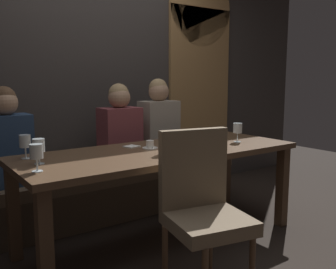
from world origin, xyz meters
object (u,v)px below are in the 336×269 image
(wine_glass_end_left, at_px, (36,153))
(chair_near_side, at_px, (202,202))
(banquette_bench, at_px, (120,191))
(diner_far_end, at_px, (159,123))
(espresso_cup, at_px, (150,145))
(dining_table, at_px, (162,160))
(wine_glass_far_right, at_px, (25,142))
(wine_glass_end_right, at_px, (222,135))
(diner_bearded, at_px, (120,129))
(fork_on_table, at_px, (181,142))
(diner_redhead, at_px, (7,139))
(wine_glass_near_left, at_px, (238,129))
(wine_glass_center_back, at_px, (39,146))
(wine_glass_far_left, at_px, (164,138))
(dessert_plate, at_px, (195,139))

(wine_glass_end_left, bearing_deg, chair_near_side, -36.32)
(wine_glass_end_left, bearing_deg, banquette_bench, 40.55)
(diner_far_end, bearing_deg, espresso_cup, -128.90)
(dining_table, height_order, wine_glass_far_right, wine_glass_far_right)
(wine_glass_end_right, bearing_deg, diner_bearded, 108.96)
(chair_near_side, relative_size, wine_glass_end_left, 5.98)
(chair_near_side, relative_size, fork_on_table, 5.76)
(diner_bearded, distance_m, wine_glass_end_left, 1.31)
(wine_glass_end_left, distance_m, fork_on_table, 1.36)
(banquette_bench, distance_m, diner_redhead, 1.13)
(dining_table, bearing_deg, wine_glass_far_right, 164.64)
(espresso_cup, bearing_deg, wine_glass_end_right, -42.76)
(dining_table, xyz_separation_m, chair_near_side, (-0.21, -0.72, -0.09))
(banquette_bench, bearing_deg, wine_glass_near_left, -48.52)
(banquette_bench, bearing_deg, wine_glass_end_left, -139.45)
(diner_far_end, bearing_deg, wine_glass_center_back, -153.72)
(diner_far_end, distance_m, wine_glass_far_left, 1.04)
(wine_glass_center_back, height_order, wine_glass_far_right, same)
(wine_glass_center_back, relative_size, wine_glass_far_right, 1.00)
(wine_glass_center_back, xyz_separation_m, wine_glass_far_right, (-0.02, 0.22, -0.00))
(diner_redhead, relative_size, wine_glass_end_left, 4.72)
(wine_glass_far_left, relative_size, wine_glass_end_right, 1.00)
(diner_far_end, bearing_deg, wine_glass_far_left, -122.11)
(banquette_bench, xyz_separation_m, wine_glass_far_right, (-0.95, -0.44, 0.62))
(banquette_bench, bearing_deg, espresso_cup, -95.15)
(wine_glass_end_right, bearing_deg, wine_glass_far_left, 161.74)
(wine_glass_near_left, bearing_deg, diner_redhead, 154.06)
(dining_table, bearing_deg, dessert_plate, 19.63)
(diner_redhead, bearing_deg, diner_far_end, 0.65)
(diner_bearded, distance_m, wine_glass_end_right, 1.05)
(dining_table, bearing_deg, wine_glass_end_right, -40.23)
(chair_near_side, distance_m, wine_glass_end_right, 0.76)
(wine_glass_center_back, distance_m, wine_glass_end_right, 1.32)
(diner_bearded, bearing_deg, chair_near_side, -98.89)
(chair_near_side, distance_m, diner_bearded, 1.46)
(diner_bearded, bearing_deg, wine_glass_far_right, -155.69)
(wine_glass_center_back, bearing_deg, wine_glass_near_left, -5.18)
(wine_glass_end_left, bearing_deg, diner_far_end, 30.97)
(dessert_plate, distance_m, fork_on_table, 0.14)
(diner_bearded, distance_m, fork_on_table, 0.61)
(diner_far_end, bearing_deg, dessert_plate, -89.74)
(diner_bearded, relative_size, wine_glass_far_left, 4.79)
(wine_glass_far_left, distance_m, wine_glass_far_right, 0.95)
(banquette_bench, distance_m, wine_glass_near_left, 1.25)
(wine_glass_far_left, relative_size, fork_on_table, 0.96)
(espresso_cup, bearing_deg, wine_glass_far_right, 168.54)
(wine_glass_near_left, bearing_deg, banquette_bench, 131.48)
(diner_redhead, height_order, wine_glass_far_right, diner_redhead)
(wine_glass_end_right, bearing_deg, wine_glass_near_left, 27.53)
(dining_table, distance_m, chair_near_side, 0.76)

